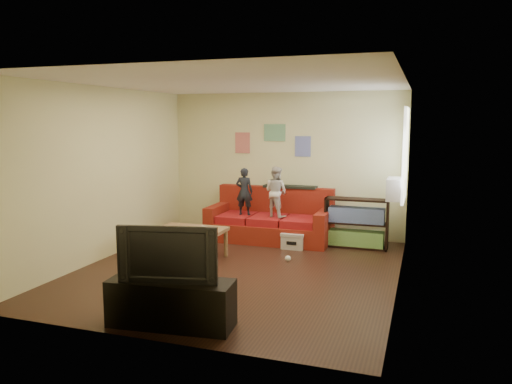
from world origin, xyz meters
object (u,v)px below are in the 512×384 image
(file_box, at_px, (294,240))
(tv_stand, at_px, (171,303))
(sofa, at_px, (271,222))
(child_a, at_px, (244,191))
(television, at_px, (170,252))
(child_b, at_px, (276,192))
(coffee_table, at_px, (192,232))
(bookshelf, at_px, (356,226))

(file_box, distance_m, tv_stand, 3.62)
(sofa, distance_m, child_a, 0.75)
(tv_stand, height_order, television, television)
(child_b, height_order, tv_stand, child_b)
(child_a, relative_size, file_box, 2.16)
(file_box, bearing_deg, child_a, 162.32)
(coffee_table, relative_size, file_box, 2.69)
(bookshelf, xyz_separation_m, tv_stand, (-1.41, -4.02, -0.13))
(child_a, height_order, television, child_a)
(child_a, bearing_deg, file_box, 157.88)
(sofa, xyz_separation_m, file_box, (0.56, -0.50, -0.19))
(child_b, bearing_deg, child_a, 23.00)
(child_b, relative_size, television, 0.86)
(child_a, bearing_deg, sofa, -163.19)
(sofa, height_order, child_a, child_a)
(child_a, xyz_separation_m, tv_stand, (0.61, -3.92, -0.65))
(bookshelf, relative_size, television, 1.02)
(child_a, bearing_deg, bookshelf, 178.31)
(coffee_table, distance_m, bookshelf, 2.83)
(child_b, bearing_deg, coffee_table, 78.21)
(television, bearing_deg, child_b, 77.43)
(sofa, bearing_deg, coffee_table, -117.67)
(television, bearing_deg, child_a, 86.13)
(sofa, relative_size, television, 2.11)
(file_box, bearing_deg, sofa, 138.46)
(bookshelf, bearing_deg, television, -109.38)
(file_box, height_order, television, television)
(child_b, xyz_separation_m, coffee_table, (-0.98, -1.41, -0.50))
(child_b, relative_size, tv_stand, 0.68)
(sofa, bearing_deg, television, -87.86)
(child_a, relative_size, television, 0.82)
(coffee_table, xyz_separation_m, file_box, (1.39, 1.08, -0.27))
(child_b, distance_m, coffee_table, 1.79)
(child_b, height_order, bookshelf, child_b)
(child_a, height_order, tv_stand, child_a)
(child_b, xyz_separation_m, file_box, (0.42, -0.32, -0.78))
(sofa, distance_m, television, 4.12)
(coffee_table, height_order, television, television)
(child_a, relative_size, tv_stand, 0.65)
(child_b, distance_m, tv_stand, 3.97)
(sofa, xyz_separation_m, bookshelf, (1.56, -0.08, 0.05))
(file_box, xyz_separation_m, tv_stand, (-0.41, -3.59, 0.11))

